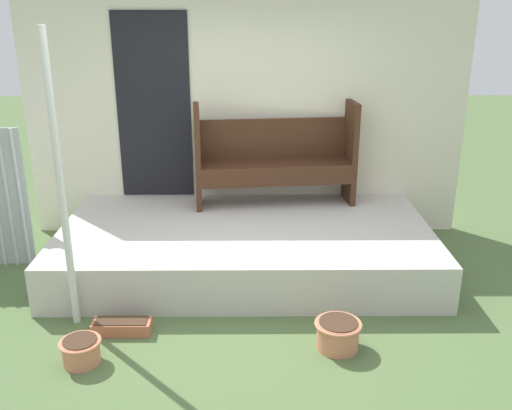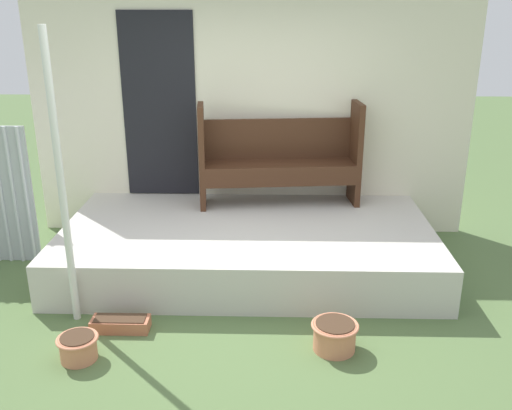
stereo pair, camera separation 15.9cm
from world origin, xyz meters
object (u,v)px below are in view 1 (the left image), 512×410
Objects in this scene: support_post at (61,187)px; flower_pot_left at (81,350)px; bench at (275,155)px; flower_pot_middle at (338,333)px; planter_box_rect at (122,326)px.

flower_pot_left is (0.21, -0.58, -1.08)m from support_post.
flower_pot_left is (-1.51, -2.32, -0.88)m from bench.
support_post is 2.42m from flower_pot_middle.
flower_pot_left is at bearing -117.43° from planter_box_rect.
flower_pot_left is 0.85× the size of flower_pot_middle.
support_post is 5.06× the size of planter_box_rect.
planter_box_rect is (0.42, -0.17, -1.14)m from support_post.
planter_box_rect is (-1.30, -1.92, -0.93)m from bench.
bench is at bearing 56.92° from flower_pot_left.
bench is at bearing 100.92° from flower_pot_middle.
flower_pot_middle reaches higher than planter_box_rect.
support_post is 7.64× the size of flower_pot_left.
bench is 2.34m from flower_pot_middle.
flower_pot_left reaches higher than planter_box_rect.
support_post reaches higher than flower_pot_middle.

